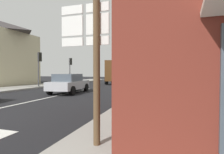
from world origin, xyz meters
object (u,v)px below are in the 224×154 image
(route_sign_post, at_px, (97,54))
(traffic_light_near_left, at_px, (39,62))
(sedan_far, at_px, (69,83))
(delivery_truck, at_px, (117,72))
(traffic_light_near_right, at_px, (142,61))
(traffic_light_far_left, at_px, (70,65))

(route_sign_post, distance_m, traffic_light_near_left, 16.21)
(sedan_far, height_order, delivery_truck, delivery_truck)
(traffic_light_near_left, bearing_deg, traffic_light_near_right, -5.83)
(route_sign_post, xyz_separation_m, traffic_light_near_left, (-11.08, 11.82, 0.65))
(sedan_far, xyz_separation_m, traffic_light_near_right, (5.38, 1.88, 1.74))
(sedan_far, relative_size, traffic_light_near_left, 1.21)
(sedan_far, xyz_separation_m, traffic_light_far_left, (-5.14, 8.99, 1.78))
(delivery_truck, bearing_deg, sedan_far, -93.90)
(delivery_truck, xyz_separation_m, traffic_light_near_right, (4.63, -9.15, 0.85))
(traffic_light_far_left, xyz_separation_m, traffic_light_near_left, (0.00, -6.03, 0.11))
(traffic_light_near_right, xyz_separation_m, traffic_light_far_left, (-10.52, 7.11, 0.05))
(route_sign_post, height_order, traffic_light_far_left, traffic_light_far_left)
(sedan_far, bearing_deg, traffic_light_near_left, 150.09)
(sedan_far, height_order, traffic_light_near_left, traffic_light_near_left)
(sedan_far, distance_m, traffic_light_near_left, 6.22)
(traffic_light_near_right, xyz_separation_m, traffic_light_near_left, (-10.52, 1.07, 0.16))
(delivery_truck, distance_m, route_sign_post, 20.56)
(sedan_far, xyz_separation_m, traffic_light_near_left, (-5.14, 2.95, 1.89))
(sedan_far, height_order, traffic_light_far_left, traffic_light_far_left)
(sedan_far, distance_m, traffic_light_far_left, 10.50)
(traffic_light_far_left, bearing_deg, delivery_truck, 19.13)
(sedan_far, bearing_deg, traffic_light_far_left, 119.75)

